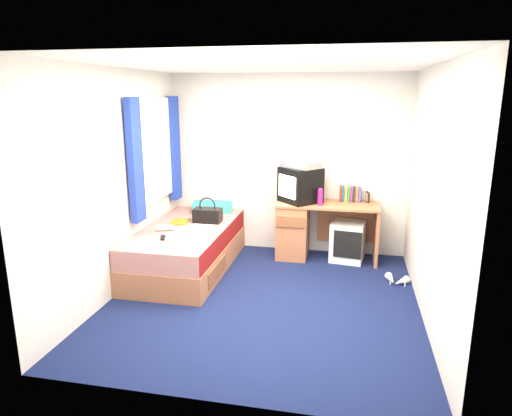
% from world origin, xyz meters
% --- Properties ---
extents(ground, '(3.40, 3.40, 0.00)m').
position_xyz_m(ground, '(0.00, 0.00, 0.00)').
color(ground, '#0C1438').
rests_on(ground, ground).
extents(room_shell, '(3.40, 3.40, 3.40)m').
position_xyz_m(room_shell, '(0.00, 0.00, 1.45)').
color(room_shell, white).
rests_on(room_shell, ground).
extents(bed, '(1.01, 2.00, 0.54)m').
position_xyz_m(bed, '(-1.10, 0.70, 0.27)').
color(bed, '#B16F4A').
rests_on(bed, ground).
extents(pillow, '(0.61, 0.46, 0.12)m').
position_xyz_m(pillow, '(-1.01, 1.52, 0.60)').
color(pillow, '#1B60B2').
rests_on(pillow, bed).
extents(desk, '(1.30, 0.55, 0.75)m').
position_xyz_m(desk, '(0.31, 1.44, 0.41)').
color(desk, '#B16F4A').
rests_on(desk, ground).
extents(storage_cube, '(0.47, 0.47, 0.52)m').
position_xyz_m(storage_cube, '(0.85, 1.41, 0.26)').
color(storage_cube, white).
rests_on(storage_cube, ground).
extents(crt_tv, '(0.62, 0.62, 0.45)m').
position_xyz_m(crt_tv, '(0.21, 1.44, 0.98)').
color(crt_tv, black).
rests_on(crt_tv, desk).
extents(vcr, '(0.56, 0.54, 0.09)m').
position_xyz_m(vcr, '(0.21, 1.44, 1.25)').
color(vcr, '#BCBCBE').
rests_on(vcr, crt_tv).
extents(book_row, '(0.27, 0.13, 0.20)m').
position_xyz_m(book_row, '(0.85, 1.60, 0.85)').
color(book_row, maroon).
rests_on(book_row, desk).
extents(picture_frame, '(0.05, 0.12, 0.14)m').
position_xyz_m(picture_frame, '(1.08, 1.59, 0.82)').
color(picture_frame, black).
rests_on(picture_frame, desk).
extents(pink_water_bottle, '(0.08, 0.08, 0.20)m').
position_xyz_m(pink_water_bottle, '(0.48, 1.30, 0.85)').
color(pink_water_bottle, '#C51B75').
rests_on(pink_water_bottle, desk).
extents(aerosol_can, '(0.06, 0.06, 0.18)m').
position_xyz_m(aerosol_can, '(0.49, 1.51, 0.84)').
color(aerosol_can, white).
rests_on(aerosol_can, desk).
extents(handbag, '(0.35, 0.20, 0.32)m').
position_xyz_m(handbag, '(-0.91, 0.97, 0.63)').
color(handbag, black).
rests_on(handbag, bed).
extents(towel, '(0.34, 0.30, 0.10)m').
position_xyz_m(towel, '(-0.79, 0.37, 0.59)').
color(towel, silver).
rests_on(towel, bed).
extents(magazine, '(0.24, 0.30, 0.01)m').
position_xyz_m(magazine, '(-1.26, 0.89, 0.55)').
color(magazine, '#C9CB16').
rests_on(magazine, bed).
extents(water_bottle, '(0.21, 0.14, 0.07)m').
position_xyz_m(water_bottle, '(-1.30, 0.50, 0.58)').
color(water_bottle, silver).
rests_on(water_bottle, bed).
extents(colour_swatch_fan, '(0.19, 0.20, 0.01)m').
position_xyz_m(colour_swatch_fan, '(-1.11, 0.13, 0.55)').
color(colour_swatch_fan, gold).
rests_on(colour_swatch_fan, bed).
extents(remote_control, '(0.11, 0.17, 0.02)m').
position_xyz_m(remote_control, '(-1.20, 0.21, 0.55)').
color(remote_control, black).
rests_on(remote_control, bed).
extents(window_assembly, '(0.11, 1.42, 1.40)m').
position_xyz_m(window_assembly, '(-1.55, 0.90, 1.42)').
color(window_assembly, silver).
rests_on(window_assembly, room_shell).
extents(white_heels, '(0.28, 0.27, 0.09)m').
position_xyz_m(white_heels, '(1.42, 0.72, 0.04)').
color(white_heels, white).
rests_on(white_heels, ground).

